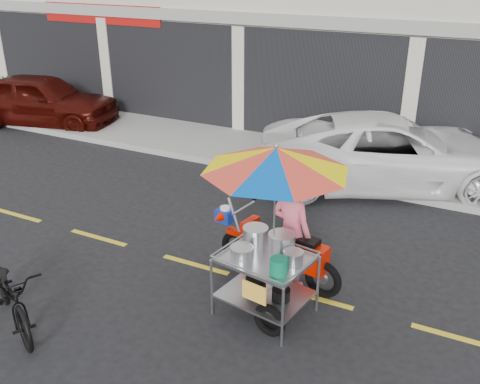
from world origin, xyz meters
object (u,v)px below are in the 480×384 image
at_px(maroon_sedan, 42,100).
at_px(near_bicycle, 11,294).
at_px(white_pickup, 390,152).
at_px(food_vendor_rig, 279,203).

distance_m(maroon_sedan, near_bicycle, 9.69).
distance_m(white_pickup, food_vendor_rig, 5.08).
bearing_deg(near_bicycle, white_pickup, 2.93).
bearing_deg(maroon_sedan, near_bicycle, -150.48).
height_order(maroon_sedan, white_pickup, white_pickup).
xyz_separation_m(white_pickup, near_bicycle, (-3.37, -7.08, -0.28)).
xyz_separation_m(maroon_sedan, near_bicycle, (6.62, -7.08, -0.27)).
height_order(maroon_sedan, food_vendor_rig, food_vendor_rig).
distance_m(maroon_sedan, food_vendor_rig, 10.79).
distance_m(white_pickup, near_bicycle, 7.85).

